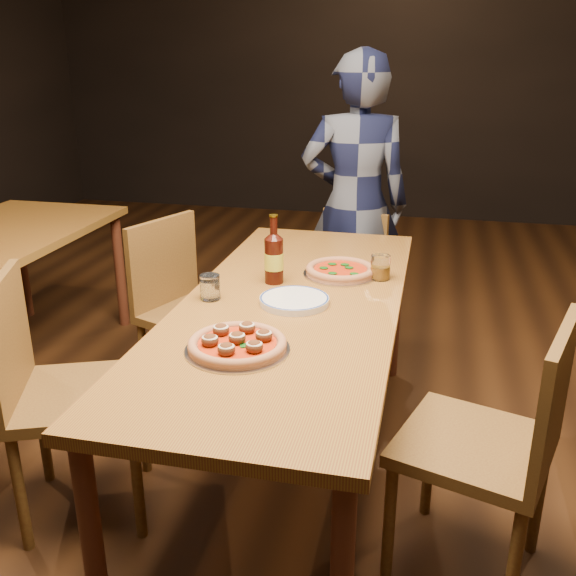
% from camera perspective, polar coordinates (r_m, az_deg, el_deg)
% --- Properties ---
extents(ground, '(9.00, 9.00, 0.00)m').
position_cam_1_polar(ground, '(2.76, 0.24, -15.84)').
color(ground, black).
extents(table_main, '(0.80, 2.00, 0.75)m').
position_cam_1_polar(table_main, '(2.42, 0.26, -2.75)').
color(table_main, brown).
rests_on(table_main, ground).
extents(chair_main_nw, '(0.59, 0.59, 0.97)m').
position_cam_1_polar(chair_main_nw, '(2.42, -18.07, -8.89)').
color(chair_main_nw, '#5A3517').
rests_on(chair_main_nw, ground).
extents(chair_main_sw, '(0.56, 0.56, 0.93)m').
position_cam_1_polar(chair_main_sw, '(3.06, -8.07, -2.21)').
color(chair_main_sw, '#5A3517').
rests_on(chair_main_sw, ground).
extents(chair_main_e, '(0.56, 0.56, 0.95)m').
position_cam_1_polar(chair_main_e, '(2.14, 16.20, -13.11)').
color(chair_main_e, '#5A3517').
rests_on(chair_main_e, ground).
extents(chair_end, '(0.47, 0.47, 0.83)m').
position_cam_1_polar(chair_end, '(3.55, 4.71, 0.29)').
color(chair_end, '#5A3517').
rests_on(chair_end, ground).
extents(pizza_meatball, '(0.33, 0.33, 0.06)m').
position_cam_1_polar(pizza_meatball, '(2.00, -4.53, -4.96)').
color(pizza_meatball, '#B7B7BF').
rests_on(pizza_meatball, table_main).
extents(pizza_margherita, '(0.31, 0.31, 0.04)m').
position_cam_1_polar(pizza_margherita, '(2.67, 4.68, 1.57)').
color(pizza_margherita, '#B7B7BF').
rests_on(pizza_margherita, table_main).
extents(plate_stack, '(0.26, 0.26, 0.02)m').
position_cam_1_polar(plate_stack, '(2.36, 0.57, -1.12)').
color(plate_stack, white).
rests_on(plate_stack, table_main).
extents(beer_bottle, '(0.08, 0.08, 0.27)m').
position_cam_1_polar(beer_bottle, '(2.55, -1.26, 2.57)').
color(beer_bottle, black).
rests_on(beer_bottle, table_main).
extents(water_glass, '(0.08, 0.08, 0.09)m').
position_cam_1_polar(water_glass, '(2.41, -6.94, 0.07)').
color(water_glass, white).
rests_on(water_glass, table_main).
extents(amber_glass, '(0.08, 0.08, 0.10)m').
position_cam_1_polar(amber_glass, '(2.64, 8.21, 1.84)').
color(amber_glass, '#B07013').
rests_on(amber_glass, table_main).
extents(diner, '(0.66, 0.50, 1.65)m').
position_cam_1_polar(diner, '(3.59, 5.98, 7.29)').
color(diner, black).
rests_on(diner, ground).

